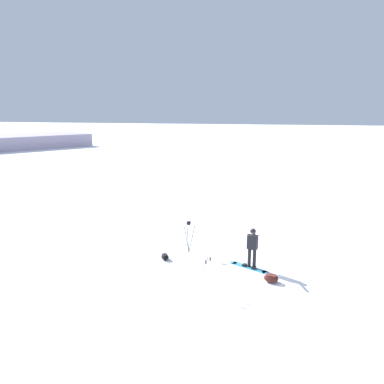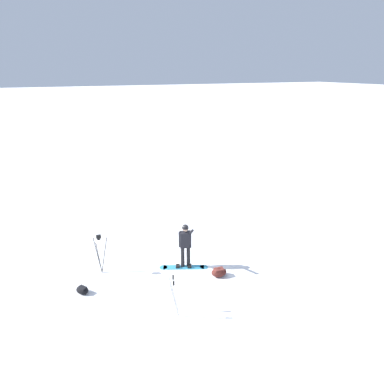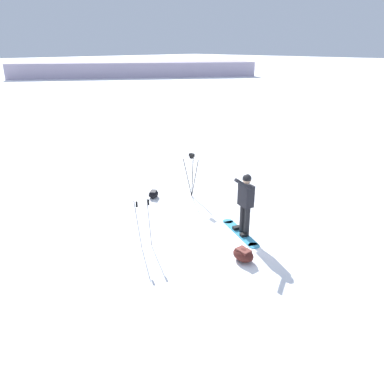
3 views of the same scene
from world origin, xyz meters
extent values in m
plane|color=white|center=(0.00, 0.00, 0.00)|extent=(300.00, 300.00, 0.00)
cylinder|color=black|center=(-0.54, 0.71, 0.42)|extent=(0.14, 0.14, 0.84)
cylinder|color=black|center=(-0.60, 0.50, 0.42)|extent=(0.14, 0.14, 0.84)
cube|color=black|center=(-0.57, 0.61, 1.13)|extent=(0.36, 0.45, 0.59)
sphere|color=tan|center=(-0.57, 0.61, 1.57)|extent=(0.23, 0.23, 0.23)
sphere|color=black|center=(-0.57, 0.61, 1.60)|extent=(0.24, 0.24, 0.24)
cylinder|color=black|center=(-0.28, 0.71, 1.54)|extent=(0.54, 0.23, 0.41)
cylinder|color=black|center=(-0.64, 0.42, 1.13)|extent=(0.09, 0.09, 0.59)
cube|color=teal|center=(-0.53, 0.51, 0.01)|extent=(0.88, 1.51, 0.02)
cylinder|color=teal|center=(-0.22, 1.21, 0.01)|extent=(0.30, 0.30, 0.02)
cylinder|color=teal|center=(-0.84, -0.18, 0.01)|extent=(0.30, 0.30, 0.02)
cube|color=black|center=(-0.44, 0.71, 0.06)|extent=(0.24, 0.21, 0.08)
cube|color=black|center=(-0.62, 0.31, 0.06)|extent=(0.24, 0.21, 0.08)
ellipsoid|color=black|center=(-0.48, -3.16, 0.11)|extent=(0.56, 0.52, 0.23)
cube|color=black|center=(-0.48, -3.16, 0.20)|extent=(0.33, 0.31, 0.08)
cylinder|color=#262628|center=(-1.49, -2.19, 0.67)|extent=(0.05, 0.31, 1.35)
cylinder|color=#262628|center=(-1.59, -2.41, 0.67)|extent=(0.26, 0.19, 1.35)
cylinder|color=#262628|center=(-1.35, -2.41, 0.67)|extent=(0.27, 0.18, 1.35)
cube|color=black|center=(-1.47, -2.33, 1.37)|extent=(0.10, 0.10, 0.06)
cube|color=black|center=(-1.47, -2.33, 1.45)|extent=(0.12, 0.16, 0.10)
ellipsoid|color=#4C1E19|center=(0.52, 1.43, 0.15)|extent=(0.45, 0.60, 0.31)
cube|color=brown|center=(0.52, 1.43, 0.26)|extent=(0.27, 0.36, 0.08)
cylinder|color=gray|center=(1.60, -0.75, 0.63)|extent=(0.13, 0.27, 1.23)
cylinder|color=black|center=(1.60, -0.75, 1.18)|extent=(0.05, 0.05, 0.14)
cylinder|color=gray|center=(1.89, -0.84, 0.63)|extent=(0.05, 0.28, 1.23)
cylinder|color=black|center=(1.89, -0.84, 1.18)|extent=(0.05, 0.05, 0.14)
camera|label=1|loc=(13.11, 1.42, 6.43)|focal=32.63mm
camera|label=2|loc=(9.97, -3.99, 7.02)|focal=32.77mm
camera|label=3|loc=(6.82, 6.05, 4.82)|focal=34.95mm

